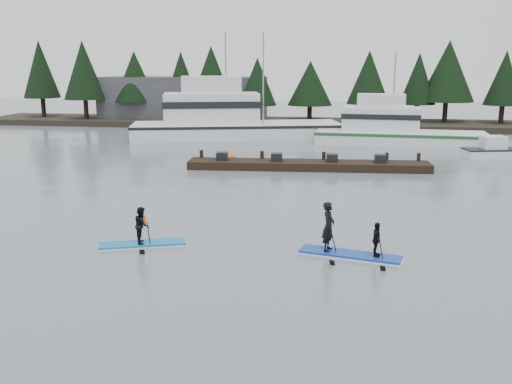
# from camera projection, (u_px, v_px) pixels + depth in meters

# --- Properties ---
(ground) EXTENTS (160.00, 160.00, 0.00)m
(ground) POSITION_uv_depth(u_px,v_px,m) (229.00, 262.00, 19.46)
(ground) COLOR slate
(ground) RESTS_ON ground
(far_shore) EXTENTS (70.00, 8.00, 0.60)m
(far_shore) POSITION_uv_depth(u_px,v_px,m) (308.00, 123.00, 59.85)
(far_shore) COLOR #2D281E
(far_shore) RESTS_ON ground
(treeline) EXTENTS (60.00, 4.00, 8.00)m
(treeline) POSITION_uv_depth(u_px,v_px,m) (308.00, 126.00, 59.91)
(treeline) COLOR black
(treeline) RESTS_ON ground
(waterfront_building) EXTENTS (18.00, 6.00, 5.00)m
(waterfront_building) POSITION_uv_depth(u_px,v_px,m) (184.00, 100.00, 63.35)
(waterfront_building) COLOR #4C4C51
(waterfront_building) RESTS_ON ground
(fishing_boat_large) EXTENTS (18.94, 9.39, 10.24)m
(fishing_boat_large) POSITION_uv_depth(u_px,v_px,m) (230.00, 129.00, 50.61)
(fishing_boat_large) COLOR white
(fishing_boat_large) RESTS_ON ground
(fishing_boat_medium) EXTENTS (13.84, 4.75, 8.22)m
(fishing_boat_medium) POSITION_uv_depth(u_px,v_px,m) (395.00, 137.00, 46.89)
(fishing_boat_medium) COLOR white
(fishing_boat_medium) RESTS_ON ground
(skiff) EXTENTS (5.82, 2.89, 0.65)m
(skiff) POSITION_uv_depth(u_px,v_px,m) (503.00, 153.00, 40.40)
(skiff) COLOR white
(skiff) RESTS_ON ground
(floating_dock) EXTENTS (15.32, 2.99, 0.51)m
(floating_dock) POSITION_uv_depth(u_px,v_px,m) (308.00, 165.00, 36.15)
(floating_dock) COLOR black
(floating_dock) RESTS_ON ground
(buoy_b) EXTENTS (0.52, 0.52, 0.52)m
(buoy_b) POSITION_uv_depth(u_px,v_px,m) (233.00, 159.00, 39.93)
(buoy_b) COLOR #F85B0C
(buoy_b) RESTS_ON ground
(buoy_c) EXTENTS (0.55, 0.55, 0.55)m
(buoy_c) POSITION_uv_depth(u_px,v_px,m) (496.00, 157.00, 40.77)
(buoy_c) COLOR #F85B0C
(buoy_c) RESTS_ON ground
(paddleboard_solo) EXTENTS (3.27, 1.82, 1.90)m
(paddleboard_solo) POSITION_uv_depth(u_px,v_px,m) (142.00, 232.00, 21.10)
(paddleboard_solo) COLOR #1171A8
(paddleboard_solo) RESTS_ON ground
(paddleboard_duo) EXTENTS (3.66, 1.70, 2.37)m
(paddleboard_duo) POSITION_uv_depth(u_px,v_px,m) (346.00, 239.00, 19.95)
(paddleboard_duo) COLOR #1138A8
(paddleboard_duo) RESTS_ON ground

